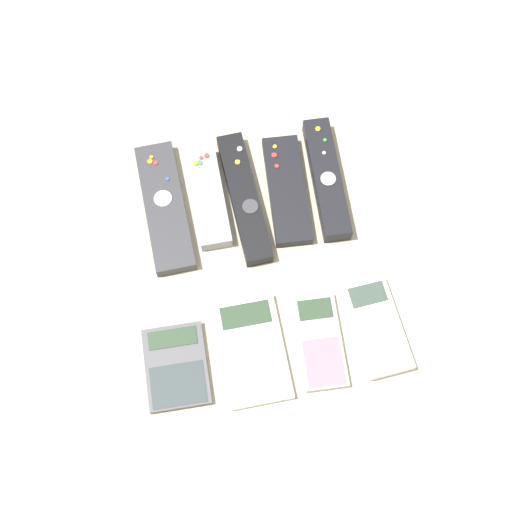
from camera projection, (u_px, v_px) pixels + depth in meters
ground_plane at (260, 279)px, 1.04m from camera, size 3.00×3.00×0.00m
remote_0 at (165, 207)px, 1.08m from camera, size 0.07×0.21×0.02m
remote_1 at (208, 197)px, 1.08m from camera, size 0.05×0.16×0.02m
remote_2 at (247, 197)px, 1.08m from camera, size 0.05×0.22×0.03m
remote_3 at (287, 190)px, 1.09m from camera, size 0.07×0.18×0.02m
remote_4 at (326, 179)px, 1.09m from camera, size 0.05×0.20×0.03m
calculator_0 at (176, 367)px, 0.99m from camera, size 0.09×0.12×0.01m
calculator_1 at (252, 351)px, 1.00m from camera, size 0.09×0.15×0.01m
calculator_2 at (320, 341)px, 1.00m from camera, size 0.07×0.14×0.01m
calculator_3 at (377, 327)px, 1.01m from camera, size 0.07×0.14×0.02m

